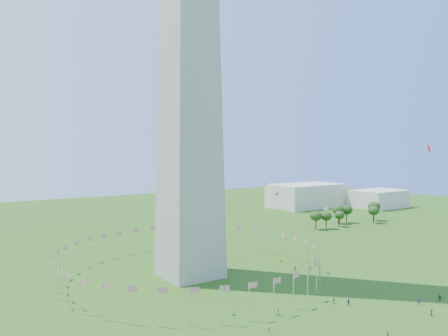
% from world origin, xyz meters
% --- Properties ---
extents(ground, '(600.00, 600.00, 0.00)m').
position_xyz_m(ground, '(0.00, 0.00, 0.00)').
color(ground, '#224911').
rests_on(ground, ground).
extents(washington_monument, '(16.80, 16.80, 169.00)m').
position_xyz_m(washington_monument, '(0.00, 50.00, 84.50)').
color(washington_monument, '#A9A596').
rests_on(washington_monument, ground).
extents(flag_ring, '(80.24, 80.24, 9.00)m').
position_xyz_m(flag_ring, '(-0.00, 50.00, 4.50)').
color(flag_ring, silver).
rests_on(flag_ring, ground).
extents(gov_building_east_a, '(50.00, 30.00, 16.00)m').
position_xyz_m(gov_building_east_a, '(150.00, 150.00, 8.00)').
color(gov_building_east_a, beige).
rests_on(gov_building_east_a, ground).
extents(gov_building_east_b, '(35.00, 25.00, 12.00)m').
position_xyz_m(gov_building_east_b, '(190.00, 120.00, 6.00)').
color(gov_building_east_b, beige).
rests_on(gov_building_east_b, ground).
extents(crowd, '(93.75, 76.99, 1.79)m').
position_xyz_m(crowd, '(13.92, 3.41, 0.84)').
color(crowd, '#1B4528').
rests_on(crowd, ground).
extents(kites_aloft, '(107.97, 78.15, 36.59)m').
position_xyz_m(kites_aloft, '(12.84, 21.50, 20.49)').
color(kites_aloft, white).
rests_on(kites_aloft, ground).
extents(tree_line_east, '(53.47, 15.61, 10.64)m').
position_xyz_m(tree_line_east, '(116.95, 85.57, 4.76)').
color(tree_line_east, '#2B501A').
rests_on(tree_line_east, ground).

